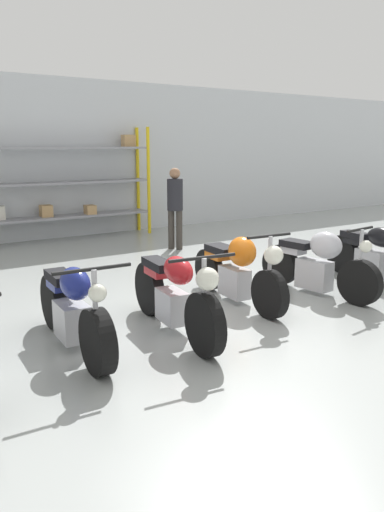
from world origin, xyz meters
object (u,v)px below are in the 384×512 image
at_px(motorcycle_orange, 238,269).
at_px(shelving_rack, 62,184).
at_px(motorcycle_blue, 73,309).
at_px(motorcycle_red, 175,294).
at_px(motorcycle_black, 375,255).
at_px(motorcycle_silver, 318,264).
at_px(person_browsing, 175,202).

bearing_deg(motorcycle_orange, shelving_rack, -172.15).
height_order(shelving_rack, motorcycle_blue, shelving_rack).
xyz_separation_m(motorcycle_red, motorcycle_black, (3.75, 0.14, -0.03)).
xyz_separation_m(motorcycle_silver, person_browsing, (0.01, 3.87, 0.53)).
bearing_deg(motorcycle_blue, motorcycle_black, 91.81).
relative_size(motorcycle_red, person_browsing, 1.28).
bearing_deg(person_browsing, shelving_rack, -90.14).
xyz_separation_m(motorcycle_blue, motorcycle_black, (4.86, -0.09, 0.00)).
relative_size(motorcycle_silver, person_browsing, 1.19).
bearing_deg(motorcycle_silver, motorcycle_blue, -97.23).
relative_size(shelving_rack, person_browsing, 2.55).
height_order(motorcycle_silver, motorcycle_black, motorcycle_silver).
bearing_deg(shelving_rack, person_browsing, -55.69).
height_order(motorcycle_orange, person_browsing, person_browsing).
xyz_separation_m(motorcycle_blue, person_browsing, (3.63, 3.83, 0.55)).
height_order(motorcycle_red, person_browsing, person_browsing).
bearing_deg(motorcycle_red, motorcycle_blue, -94.82).
distance_m(motorcycle_orange, person_browsing, 3.81).
relative_size(motorcycle_blue, person_browsing, 1.24).
xyz_separation_m(shelving_rack, person_browsing, (1.56, -2.28, -0.29)).
bearing_deg(person_browsing, motorcycle_blue, 12.04).
bearing_deg(person_browsing, motorcycle_orange, 36.59).
bearing_deg(motorcycle_silver, motorcycle_orange, -110.57).
relative_size(motorcycle_blue, motorcycle_black, 1.04).
distance_m(shelving_rack, motorcycle_orange, 5.91).
height_order(shelving_rack, motorcycle_silver, shelving_rack).
bearing_deg(motorcycle_red, motorcycle_orange, 117.04).
xyz_separation_m(shelving_rack, motorcycle_silver, (1.55, -6.15, -0.82)).
distance_m(motorcycle_silver, motorcycle_black, 1.23).
bearing_deg(motorcycle_red, motorcycle_black, 98.66).
height_order(motorcycle_blue, person_browsing, person_browsing).
bearing_deg(motorcycle_orange, motorcycle_silver, 80.61).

